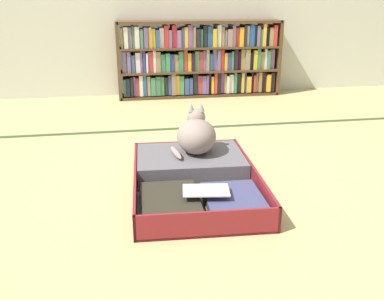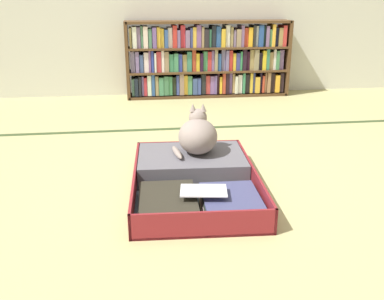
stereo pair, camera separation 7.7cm
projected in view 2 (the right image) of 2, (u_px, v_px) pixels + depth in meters
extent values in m
plane|color=tan|center=(221.00, 199.00, 2.06)|extent=(10.00, 10.00, 0.00)
cube|color=#364826|center=(191.00, 128.00, 3.16)|extent=(4.80, 0.05, 0.00)
cube|color=brown|center=(127.00, 61.00, 3.98)|extent=(0.03, 0.24, 0.72)
cube|color=brown|center=(285.00, 58.00, 4.17)|extent=(0.03, 0.24, 0.72)
cube|color=brown|center=(209.00, 22.00, 3.96)|extent=(1.55, 0.24, 0.02)
cube|color=brown|center=(208.00, 94.00, 4.20)|extent=(1.55, 0.24, 0.02)
cube|color=brown|center=(208.00, 71.00, 4.11)|extent=(1.52, 0.24, 0.02)
cube|color=#4B7364|center=(133.00, 86.00, 4.08)|extent=(0.03, 0.20, 0.16)
cube|color=black|center=(136.00, 86.00, 4.07)|extent=(0.03, 0.20, 0.17)
cube|color=black|center=(140.00, 85.00, 4.07)|extent=(0.02, 0.20, 0.18)
cube|color=slate|center=(143.00, 85.00, 4.08)|extent=(0.02, 0.20, 0.18)
cube|color=#AF2D39|center=(145.00, 85.00, 4.09)|extent=(0.03, 0.20, 0.17)
cube|color=silver|center=(149.00, 84.00, 4.08)|extent=(0.04, 0.20, 0.20)
cube|color=#2F5492|center=(153.00, 84.00, 4.08)|extent=(0.03, 0.20, 0.20)
cube|color=#958559|center=(156.00, 84.00, 4.09)|extent=(0.03, 0.20, 0.19)
cube|color=#45875F|center=(161.00, 85.00, 4.10)|extent=(0.04, 0.20, 0.17)
cube|color=#3F7550|center=(166.00, 84.00, 4.10)|extent=(0.04, 0.20, 0.18)
cube|color=#3B7D4F|center=(170.00, 84.00, 4.11)|extent=(0.03, 0.20, 0.18)
cube|color=black|center=(174.00, 84.00, 4.13)|extent=(0.03, 0.20, 0.17)
cube|color=#3C4B95|center=(177.00, 83.00, 4.12)|extent=(0.03, 0.20, 0.19)
cube|color=gray|center=(181.00, 83.00, 4.11)|extent=(0.04, 0.20, 0.20)
cube|color=gold|center=(185.00, 83.00, 4.13)|extent=(0.04, 0.20, 0.18)
cube|color=#4B8856|center=(189.00, 84.00, 4.13)|extent=(0.04, 0.20, 0.18)
cube|color=#3A5085|center=(194.00, 85.00, 4.14)|extent=(0.04, 0.20, 0.16)
cube|color=#3C4E96|center=(198.00, 85.00, 4.15)|extent=(0.03, 0.20, 0.16)
cube|color=black|center=(202.00, 83.00, 4.15)|extent=(0.04, 0.20, 0.19)
cube|color=#B23B3D|center=(206.00, 83.00, 4.16)|extent=(0.04, 0.20, 0.18)
cube|color=#7C5B98|center=(211.00, 83.00, 4.16)|extent=(0.04, 0.20, 0.17)
cube|color=slate|center=(214.00, 83.00, 4.16)|extent=(0.02, 0.20, 0.18)
cube|color=black|center=(216.00, 82.00, 4.17)|extent=(0.02, 0.20, 0.20)
cube|color=gold|center=(219.00, 84.00, 4.18)|extent=(0.03, 0.20, 0.16)
cube|color=#B6422E|center=(222.00, 82.00, 4.17)|extent=(0.03, 0.20, 0.20)
cube|color=black|center=(226.00, 82.00, 4.17)|extent=(0.03, 0.20, 0.20)
cube|color=#6B4E8C|center=(229.00, 81.00, 4.19)|extent=(0.03, 0.20, 0.20)
cube|color=#9D8051|center=(232.00, 82.00, 4.19)|extent=(0.02, 0.20, 0.19)
cube|color=silver|center=(234.00, 83.00, 4.18)|extent=(0.03, 0.20, 0.17)
cube|color=silver|center=(238.00, 82.00, 4.20)|extent=(0.04, 0.20, 0.18)
cube|color=#38835B|center=(242.00, 82.00, 4.19)|extent=(0.02, 0.20, 0.20)
cube|color=black|center=(245.00, 82.00, 4.21)|extent=(0.04, 0.20, 0.18)
cube|color=gold|center=(249.00, 81.00, 4.20)|extent=(0.03, 0.20, 0.19)
cube|color=#364394|center=(251.00, 81.00, 4.22)|extent=(0.02, 0.20, 0.20)
cube|color=gold|center=(255.00, 83.00, 4.21)|extent=(0.04, 0.20, 0.16)
cube|color=black|center=(258.00, 81.00, 4.22)|extent=(0.02, 0.20, 0.19)
cube|color=#BE422C|center=(261.00, 83.00, 4.22)|extent=(0.02, 0.20, 0.17)
cube|color=#98714F|center=(263.00, 81.00, 4.23)|extent=(0.02, 0.20, 0.19)
cube|color=#9D734F|center=(266.00, 81.00, 4.22)|extent=(0.03, 0.20, 0.20)
cube|color=black|center=(270.00, 81.00, 4.23)|extent=(0.04, 0.20, 0.19)
cube|color=gold|center=(275.00, 82.00, 4.23)|extent=(0.04, 0.20, 0.17)
cube|color=black|center=(279.00, 81.00, 4.24)|extent=(0.04, 0.20, 0.19)
cube|color=brown|center=(208.00, 47.00, 4.04)|extent=(1.52, 0.24, 0.02)
cube|color=slate|center=(133.00, 61.00, 3.99)|extent=(0.04, 0.20, 0.20)
cube|color=slate|center=(137.00, 61.00, 3.99)|extent=(0.03, 0.20, 0.19)
cube|color=#394D81|center=(141.00, 63.00, 4.01)|extent=(0.04, 0.20, 0.16)
cube|color=silver|center=(146.00, 61.00, 4.01)|extent=(0.04, 0.20, 0.18)
cube|color=#794E87|center=(150.00, 60.00, 4.01)|extent=(0.02, 0.20, 0.20)
cube|color=#2E3B98|center=(152.00, 60.00, 4.01)|extent=(0.02, 0.20, 0.20)
cube|color=silver|center=(155.00, 62.00, 4.01)|extent=(0.02, 0.20, 0.18)
cube|color=#B3353C|center=(158.00, 61.00, 4.02)|extent=(0.04, 0.20, 0.19)
cube|color=silver|center=(162.00, 60.00, 4.02)|extent=(0.03, 0.20, 0.20)
cube|color=#93795B|center=(166.00, 61.00, 4.03)|extent=(0.04, 0.20, 0.19)
cube|color=#367A55|center=(171.00, 62.00, 4.04)|extent=(0.04, 0.20, 0.16)
cube|color=#40865C|center=(175.00, 61.00, 4.04)|extent=(0.04, 0.20, 0.17)
cube|color=#2F3C96|center=(179.00, 62.00, 4.05)|extent=(0.04, 0.20, 0.16)
cube|color=#94834F|center=(184.00, 62.00, 4.07)|extent=(0.04, 0.20, 0.16)
cube|color=#387961|center=(188.00, 60.00, 4.06)|extent=(0.04, 0.20, 0.19)
cube|color=#AB3E26|center=(193.00, 59.00, 4.07)|extent=(0.04, 0.20, 0.20)
cube|color=gold|center=(197.00, 61.00, 4.08)|extent=(0.03, 0.20, 0.17)
cube|color=#29132E|center=(200.00, 61.00, 4.07)|extent=(0.03, 0.20, 0.17)
cube|color=#3E8956|center=(204.00, 60.00, 4.08)|extent=(0.04, 0.20, 0.19)
cube|color=#B73232|center=(208.00, 60.00, 4.09)|extent=(0.04, 0.20, 0.18)
cube|color=slate|center=(211.00, 60.00, 4.09)|extent=(0.03, 0.20, 0.19)
cube|color=gray|center=(215.00, 59.00, 4.08)|extent=(0.03, 0.20, 0.20)
cube|color=#274D8D|center=(218.00, 61.00, 4.09)|extent=(0.03, 0.20, 0.16)
cube|color=slate|center=(222.00, 59.00, 4.10)|extent=(0.04, 0.20, 0.20)
cube|color=slate|center=(226.00, 59.00, 4.09)|extent=(0.03, 0.20, 0.19)
cube|color=#B32D28|center=(229.00, 59.00, 4.10)|extent=(0.03, 0.20, 0.19)
cube|color=gold|center=(232.00, 61.00, 4.11)|extent=(0.03, 0.20, 0.16)
cube|color=#393D89|center=(236.00, 61.00, 4.12)|extent=(0.04, 0.20, 0.16)
cube|color=#368A57|center=(239.00, 60.00, 4.12)|extent=(0.02, 0.20, 0.18)
cube|color=black|center=(243.00, 59.00, 4.11)|extent=(0.04, 0.20, 0.20)
cube|color=black|center=(246.00, 60.00, 4.13)|extent=(0.03, 0.20, 0.18)
cube|color=#95814F|center=(249.00, 59.00, 4.13)|extent=(0.04, 0.20, 0.19)
cube|color=gray|center=(254.00, 59.00, 4.12)|extent=(0.04, 0.20, 0.20)
cube|color=black|center=(258.00, 60.00, 4.15)|extent=(0.04, 0.20, 0.16)
cube|color=gold|center=(262.00, 59.00, 4.14)|extent=(0.03, 0.20, 0.19)
cube|color=#387D61|center=(265.00, 58.00, 4.14)|extent=(0.03, 0.20, 0.20)
cube|color=#91784E|center=(268.00, 60.00, 4.16)|extent=(0.04, 0.20, 0.17)
cube|color=silver|center=(272.00, 58.00, 4.16)|extent=(0.02, 0.20, 0.19)
cube|color=#447F52|center=(275.00, 59.00, 4.16)|extent=(0.03, 0.20, 0.18)
cube|color=slate|center=(278.00, 58.00, 4.17)|extent=(0.04, 0.20, 0.19)
cube|color=#96824A|center=(130.00, 38.00, 3.91)|extent=(0.02, 0.20, 0.18)
cube|color=silver|center=(134.00, 37.00, 3.92)|extent=(0.04, 0.20, 0.19)
cube|color=slate|center=(138.00, 37.00, 3.93)|extent=(0.03, 0.20, 0.19)
cube|color=#457454|center=(142.00, 36.00, 3.93)|extent=(0.02, 0.20, 0.20)
cube|color=beige|center=(145.00, 37.00, 3.93)|extent=(0.04, 0.20, 0.19)
cube|color=#457659|center=(150.00, 38.00, 3.94)|extent=(0.03, 0.20, 0.17)
cube|color=#6B5191|center=(154.00, 37.00, 3.93)|extent=(0.04, 0.20, 0.19)
cube|color=gold|center=(158.00, 37.00, 3.95)|extent=(0.03, 0.20, 0.19)
cube|color=gold|center=(162.00, 38.00, 3.96)|extent=(0.03, 0.20, 0.17)
cube|color=#31528F|center=(166.00, 38.00, 3.95)|extent=(0.03, 0.20, 0.16)
cube|color=silver|center=(169.00, 37.00, 3.97)|extent=(0.04, 0.20, 0.18)
cube|color=red|center=(174.00, 36.00, 3.96)|extent=(0.04, 0.20, 0.20)
cube|color=slate|center=(178.00, 38.00, 3.97)|extent=(0.03, 0.20, 0.16)
cube|color=#C42E3A|center=(182.00, 36.00, 3.98)|extent=(0.04, 0.20, 0.20)
cube|color=slate|center=(187.00, 38.00, 3.98)|extent=(0.04, 0.20, 0.16)
cube|color=#3C4483|center=(190.00, 37.00, 3.98)|extent=(0.02, 0.20, 0.18)
cube|color=gold|center=(193.00, 37.00, 3.98)|extent=(0.03, 0.20, 0.18)
cube|color=#7A518C|center=(198.00, 36.00, 3.99)|extent=(0.04, 0.20, 0.20)
cube|color=#8F7753|center=(202.00, 37.00, 3.99)|extent=(0.02, 0.20, 0.19)
cube|color=black|center=(205.00, 38.00, 3.99)|extent=(0.04, 0.20, 0.16)
cube|color=#35745B|center=(209.00, 38.00, 4.01)|extent=(0.02, 0.20, 0.16)
cube|color=black|center=(212.00, 36.00, 4.01)|extent=(0.04, 0.20, 0.19)
cube|color=#274E8D|center=(217.00, 36.00, 4.02)|extent=(0.04, 0.20, 0.19)
cube|color=gold|center=(222.00, 37.00, 4.02)|extent=(0.04, 0.20, 0.17)
cube|color=beige|center=(226.00, 35.00, 4.02)|extent=(0.04, 0.20, 0.20)
cube|color=#958253|center=(230.00, 36.00, 4.04)|extent=(0.03, 0.20, 0.18)
cube|color=slate|center=(233.00, 38.00, 4.04)|extent=(0.02, 0.20, 0.16)
cube|color=#977F62|center=(237.00, 37.00, 4.03)|extent=(0.04, 0.20, 0.16)
cube|color=slate|center=(241.00, 36.00, 4.03)|extent=(0.03, 0.20, 0.20)
cube|color=#B33A27|center=(244.00, 37.00, 4.06)|extent=(0.04, 0.20, 0.17)
cube|color=gold|center=(248.00, 37.00, 4.05)|extent=(0.04, 0.20, 0.18)
cube|color=black|center=(252.00, 35.00, 4.04)|extent=(0.02, 0.20, 0.20)
cube|color=silver|center=(255.00, 36.00, 4.06)|extent=(0.02, 0.20, 0.19)
cube|color=#274B92|center=(259.00, 35.00, 4.05)|extent=(0.04, 0.20, 0.20)
cube|color=black|center=(262.00, 36.00, 4.07)|extent=(0.02, 0.20, 0.19)
cube|color=slate|center=(265.00, 36.00, 4.06)|extent=(0.03, 0.20, 0.19)
cube|color=#467654|center=(268.00, 37.00, 4.08)|extent=(0.02, 0.20, 0.16)
cube|color=gold|center=(271.00, 35.00, 4.07)|extent=(0.03, 0.20, 0.20)
cube|color=black|center=(274.00, 36.00, 4.09)|extent=(0.03, 0.20, 0.17)
cube|color=#9D804B|center=(278.00, 36.00, 4.09)|extent=(0.04, 0.20, 0.17)
cube|color=#C43834|center=(282.00, 35.00, 4.08)|extent=(0.03, 0.20, 0.19)
cube|color=maroon|center=(199.00, 211.00, 1.92)|extent=(0.63, 0.47, 0.01)
cube|color=maroon|center=(204.00, 225.00, 1.70)|extent=(0.61, 0.04, 0.12)
cube|color=maroon|center=(133.00, 203.00, 1.88)|extent=(0.03, 0.44, 0.12)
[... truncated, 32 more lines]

